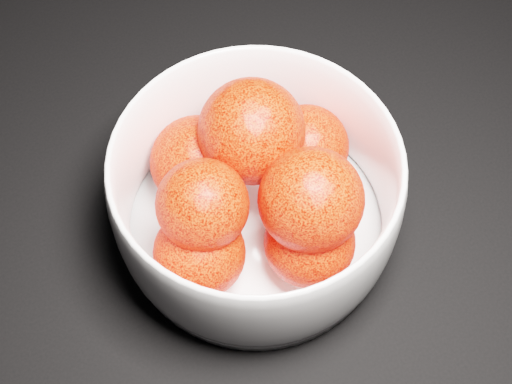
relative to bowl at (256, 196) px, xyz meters
name	(u,v)px	position (x,y,z in m)	size (l,w,h in m)	color
bowl	(256,196)	(0.00, 0.00, 0.00)	(0.19, 0.19, 0.09)	white
orange_pile	(254,185)	(0.00, 0.00, 0.01)	(0.16, 0.15, 0.10)	#FF240D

